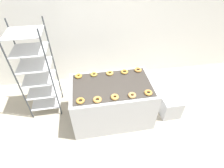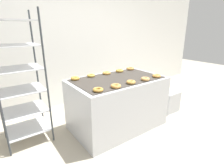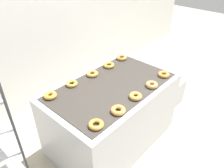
{
  "view_description": "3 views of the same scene",
  "coord_description": "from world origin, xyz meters",
  "px_view_note": "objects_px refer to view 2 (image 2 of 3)",
  "views": [
    {
      "loc": [
        -0.38,
        -1.59,
        2.86
      ],
      "look_at": [
        0.0,
        0.71,
        0.87
      ],
      "focal_mm": 28.0,
      "sensor_mm": 36.0,
      "label": 1
    },
    {
      "loc": [
        -1.65,
        -1.4,
        1.62
      ],
      "look_at": [
        0.0,
        0.86,
        0.71
      ],
      "focal_mm": 28.0,
      "sensor_mm": 36.0,
      "label": 2
    },
    {
      "loc": [
        -1.49,
        -0.62,
        2.19
      ],
      "look_at": [
        0.0,
        0.71,
        0.87
      ],
      "focal_mm": 35.0,
      "sensor_mm": 36.0,
      "label": 3
    }
  ],
  "objects_px": {
    "donut_far_leftmost": "(75,78)",
    "donut_far_center": "(107,73)",
    "baking_rack_cart": "(20,80)",
    "donut_near_left": "(116,86)",
    "donut_near_rightmost": "(157,76)",
    "glaze_bin": "(169,101)",
    "donut_near_leftmost": "(98,90)",
    "fryer_machine": "(117,103)",
    "donut_near_right": "(145,79)",
    "donut_far_rightmost": "(130,69)",
    "donut_far_left": "(91,76)",
    "donut_near_center": "(131,82)",
    "donut_far_right": "(120,71)"
  },
  "relations": [
    {
      "from": "donut_far_center",
      "to": "donut_near_right",
      "type": "bearing_deg",
      "value": -67.84
    },
    {
      "from": "baking_rack_cart",
      "to": "donut_near_center",
      "type": "distance_m",
      "value": 1.54
    },
    {
      "from": "donut_near_left",
      "to": "donut_far_left",
      "type": "height_order",
      "value": "donut_near_left"
    },
    {
      "from": "glaze_bin",
      "to": "donut_far_left",
      "type": "relative_size",
      "value": 3.11
    },
    {
      "from": "donut_near_leftmost",
      "to": "donut_far_center",
      "type": "relative_size",
      "value": 0.97
    },
    {
      "from": "donut_near_center",
      "to": "donut_far_right",
      "type": "bearing_deg",
      "value": 64.78
    },
    {
      "from": "glaze_bin",
      "to": "donut_near_leftmost",
      "type": "bearing_deg",
      "value": -175.03
    },
    {
      "from": "donut_near_rightmost",
      "to": "donut_far_left",
      "type": "relative_size",
      "value": 1.03
    },
    {
      "from": "donut_far_leftmost",
      "to": "donut_far_rightmost",
      "type": "bearing_deg",
      "value": 0.39
    },
    {
      "from": "donut_near_leftmost",
      "to": "donut_near_rightmost",
      "type": "height_order",
      "value": "donut_near_rightmost"
    },
    {
      "from": "donut_near_leftmost",
      "to": "donut_far_left",
      "type": "bearing_deg",
      "value": 67.54
    },
    {
      "from": "donut_near_left",
      "to": "donut_far_right",
      "type": "distance_m",
      "value": 0.88
    },
    {
      "from": "fryer_machine",
      "to": "glaze_bin",
      "type": "relative_size",
      "value": 3.65
    },
    {
      "from": "fryer_machine",
      "to": "donut_near_left",
      "type": "height_order",
      "value": "donut_near_left"
    },
    {
      "from": "baking_rack_cart",
      "to": "donut_near_rightmost",
      "type": "bearing_deg",
      "value": -22.87
    },
    {
      "from": "donut_near_rightmost",
      "to": "donut_near_left",
      "type": "bearing_deg",
      "value": -178.55
    },
    {
      "from": "donut_far_center",
      "to": "donut_far_rightmost",
      "type": "bearing_deg",
      "value": 1.2
    },
    {
      "from": "donut_far_leftmost",
      "to": "donut_far_right",
      "type": "bearing_deg",
      "value": -0.49
    },
    {
      "from": "donut_far_rightmost",
      "to": "donut_near_right",
      "type": "bearing_deg",
      "value": -113.49
    },
    {
      "from": "donut_near_left",
      "to": "donut_far_leftmost",
      "type": "relative_size",
      "value": 1.05
    },
    {
      "from": "glaze_bin",
      "to": "donut_near_left",
      "type": "distance_m",
      "value": 1.63
    },
    {
      "from": "donut_near_left",
      "to": "donut_near_rightmost",
      "type": "xyz_separation_m",
      "value": [
        0.85,
        0.02,
        -0.0
      ]
    },
    {
      "from": "baking_rack_cart",
      "to": "donut_near_left",
      "type": "distance_m",
      "value": 1.31
    },
    {
      "from": "donut_near_leftmost",
      "to": "fryer_machine",
      "type": "bearing_deg",
      "value": 29.53
    },
    {
      "from": "fryer_machine",
      "to": "donut_far_leftmost",
      "type": "xyz_separation_m",
      "value": [
        -0.58,
        0.33,
        0.45
      ]
    },
    {
      "from": "baking_rack_cart",
      "to": "donut_near_leftmost",
      "type": "height_order",
      "value": "baking_rack_cart"
    },
    {
      "from": "glaze_bin",
      "to": "baking_rack_cart",
      "type": "bearing_deg",
      "value": 165.59
    },
    {
      "from": "baking_rack_cart",
      "to": "glaze_bin",
      "type": "xyz_separation_m",
      "value": [
        2.5,
        -0.64,
        -0.74
      ]
    },
    {
      "from": "donut_near_left",
      "to": "donut_far_leftmost",
      "type": "height_order",
      "value": "same"
    },
    {
      "from": "donut_far_right",
      "to": "donut_far_rightmost",
      "type": "xyz_separation_m",
      "value": [
        0.27,
        0.02,
        0.0
      ]
    },
    {
      "from": "donut_near_rightmost",
      "to": "donut_far_left",
      "type": "distance_m",
      "value": 1.07
    },
    {
      "from": "donut_far_left",
      "to": "donut_far_center",
      "type": "distance_m",
      "value": 0.3
    },
    {
      "from": "donut_near_center",
      "to": "donut_near_rightmost",
      "type": "bearing_deg",
      "value": 1.06
    },
    {
      "from": "donut_far_center",
      "to": "donut_far_right",
      "type": "height_order",
      "value": "donut_far_center"
    },
    {
      "from": "fryer_machine",
      "to": "baking_rack_cart",
      "type": "bearing_deg",
      "value": 160.2
    },
    {
      "from": "baking_rack_cart",
      "to": "donut_far_center",
      "type": "relative_size",
      "value": 13.2
    },
    {
      "from": "donut_near_right",
      "to": "donut_far_leftmost",
      "type": "bearing_deg",
      "value": 142.29
    },
    {
      "from": "glaze_bin",
      "to": "donut_far_leftmost",
      "type": "distance_m",
      "value": 1.94
    },
    {
      "from": "donut_far_center",
      "to": "donut_near_left",
      "type": "bearing_deg",
      "value": -114.64
    },
    {
      "from": "glaze_bin",
      "to": "donut_far_right",
      "type": "height_order",
      "value": "donut_far_right"
    },
    {
      "from": "glaze_bin",
      "to": "donut_far_center",
      "type": "distance_m",
      "value": 1.43
    },
    {
      "from": "donut_near_rightmost",
      "to": "donut_far_leftmost",
      "type": "xyz_separation_m",
      "value": [
        -1.14,
        0.64,
        0.0
      ]
    },
    {
      "from": "donut_far_left",
      "to": "donut_far_rightmost",
      "type": "relative_size",
      "value": 0.92
    },
    {
      "from": "fryer_machine",
      "to": "baking_rack_cart",
      "type": "relative_size",
      "value": 0.81
    },
    {
      "from": "donut_near_left",
      "to": "donut_near_rightmost",
      "type": "height_order",
      "value": "donut_near_left"
    },
    {
      "from": "donut_near_rightmost",
      "to": "donut_far_left",
      "type": "bearing_deg",
      "value": 142.37
    },
    {
      "from": "donut_far_leftmost",
      "to": "donut_far_center",
      "type": "height_order",
      "value": "donut_far_leftmost"
    },
    {
      "from": "baking_rack_cart",
      "to": "donut_near_rightmost",
      "type": "xyz_separation_m",
      "value": [
        1.88,
        -0.79,
        -0.07
      ]
    },
    {
      "from": "donut_far_left",
      "to": "glaze_bin",
      "type": "bearing_deg",
      "value": -18.94
    },
    {
      "from": "donut_far_rightmost",
      "to": "donut_far_left",
      "type": "bearing_deg",
      "value": 179.73
    }
  ]
}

